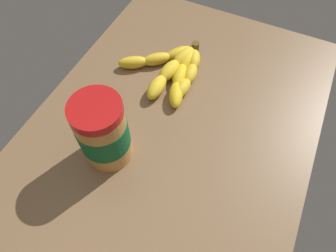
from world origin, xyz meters
The scene contains 3 objects.
ground_plane centered at (0.00, 0.00, -2.49)cm, with size 96.31×61.18×4.98cm, color brown.
banana_bunch centered at (-19.22, -6.35, 1.65)cm, with size 21.47×21.10×3.57cm.
peanut_butter_jar centered at (6.86, -9.32, 8.16)cm, with size 9.95×9.95×16.48cm.
Camera 1 is at (28.07, 14.42, 56.81)cm, focal length 31.83 mm.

